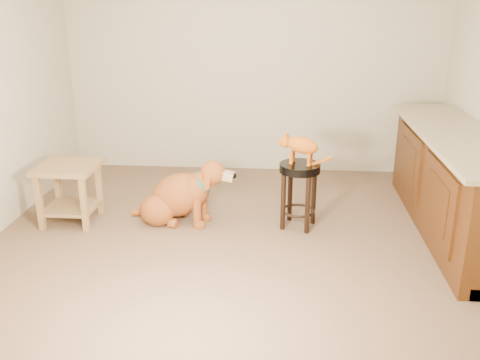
# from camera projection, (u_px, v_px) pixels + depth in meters

# --- Properties ---
(floor) EXTENTS (4.50, 4.00, 0.01)m
(floor) POSITION_uv_depth(u_px,v_px,m) (241.00, 237.00, 4.90)
(floor) COLOR brown
(floor) RESTS_ON ground
(room_shell) EXTENTS (4.54, 4.04, 2.62)m
(room_shell) POSITION_uv_depth(u_px,v_px,m) (241.00, 50.00, 4.33)
(room_shell) COLOR #ADA58C
(room_shell) RESTS_ON ground
(cabinet_run) EXTENTS (0.70, 2.56, 0.94)m
(cabinet_run) POSITION_uv_depth(u_px,v_px,m) (455.00, 186.00, 4.89)
(cabinet_run) COLOR #42220B
(cabinet_run) RESTS_ON ground
(padded_stool) EXTENTS (0.40, 0.40, 0.63)m
(padded_stool) POSITION_uv_depth(u_px,v_px,m) (299.00, 182.00, 4.97)
(padded_stool) COLOR black
(padded_stool) RESTS_ON ground
(wood_stool) EXTENTS (0.40, 0.40, 0.69)m
(wood_stool) POSITION_uv_depth(u_px,v_px,m) (423.00, 168.00, 5.66)
(wood_stool) COLOR brown
(wood_stool) RESTS_ON ground
(side_table) EXTENTS (0.56, 0.56, 0.58)m
(side_table) POSITION_uv_depth(u_px,v_px,m) (69.00, 185.00, 5.11)
(side_table) COLOR brown
(side_table) RESTS_ON ground
(golden_retriever) EXTENTS (1.07, 0.59, 0.69)m
(golden_retriever) POSITION_uv_depth(u_px,v_px,m) (179.00, 197.00, 5.14)
(golden_retriever) COLOR brown
(golden_retriever) RESTS_ON ground
(tabby_kitten) EXTENTS (0.51, 0.23, 0.32)m
(tabby_kitten) POSITION_uv_depth(u_px,v_px,m) (299.00, 146.00, 4.86)
(tabby_kitten) COLOR #9D490F
(tabby_kitten) RESTS_ON padded_stool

